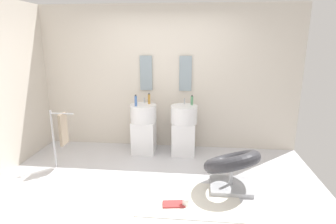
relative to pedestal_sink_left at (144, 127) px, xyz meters
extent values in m
cube|color=silver|center=(0.36, -1.23, -0.49)|extent=(4.80, 3.60, 0.04)
cube|color=beige|center=(0.36, 0.42, 0.83)|extent=(4.80, 0.10, 2.60)
cube|color=white|center=(0.00, 0.00, -0.18)|extent=(0.40, 0.40, 0.58)
cylinder|color=white|center=(0.00, 0.00, 0.26)|extent=(0.46, 0.46, 0.30)
cylinder|color=#B7BABF|center=(0.00, 0.13, 0.46)|extent=(0.02, 0.02, 0.10)
cube|color=white|center=(0.72, 0.00, -0.18)|extent=(0.40, 0.40, 0.58)
cylinder|color=white|center=(0.72, 0.00, 0.26)|extent=(0.46, 0.46, 0.30)
cylinder|color=#B7BABF|center=(0.72, 0.13, 0.46)|extent=(0.02, 0.02, 0.10)
cube|color=#8C9EA8|center=(0.00, 0.35, 0.93)|extent=(0.22, 0.03, 0.63)
cube|color=#8C9EA8|center=(0.72, 0.35, 0.93)|extent=(0.22, 0.03, 0.63)
cube|color=#B7BABF|center=(1.43, -1.13, -0.44)|extent=(0.56, 0.50, 0.06)
cylinder|color=#B7BABF|center=(1.43, -1.13, -0.27)|extent=(0.05, 0.05, 0.34)
torus|color=#333338|center=(1.43, -1.13, -0.07)|extent=(1.10, 1.10, 0.49)
cylinder|color=#B7BABF|center=(-1.30, -0.76, 0.00)|extent=(0.03, 0.03, 0.95)
cylinder|color=#B7BABF|center=(-1.12, -0.76, 0.43)|extent=(0.36, 0.02, 0.02)
cube|color=gray|center=(-1.12, -0.76, 0.18)|extent=(0.04, 0.22, 0.50)
cube|color=white|center=(0.87, -1.48, -0.47)|extent=(1.28, 0.85, 0.01)
cube|color=#B73838|center=(0.68, -1.63, -0.45)|extent=(0.29, 0.19, 0.02)
cylinder|color=white|center=(0.83, -1.63, -0.41)|extent=(0.08, 0.08, 0.10)
cylinder|color=#4C72B7|center=(-0.11, -0.10, 0.50)|extent=(0.05, 0.05, 0.18)
cylinder|color=black|center=(-0.11, -0.10, 0.60)|extent=(0.02, 0.02, 0.02)
cylinder|color=#59996B|center=(0.85, 0.08, 0.49)|extent=(0.04, 0.04, 0.15)
cylinder|color=black|center=(0.85, 0.08, 0.58)|extent=(0.02, 0.02, 0.02)
cylinder|color=#C68C38|center=(0.09, 0.09, 0.50)|extent=(0.04, 0.04, 0.17)
cylinder|color=black|center=(0.09, 0.09, 0.59)|extent=(0.02, 0.02, 0.02)
camera|label=1|loc=(0.92, -4.68, 1.55)|focal=29.83mm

